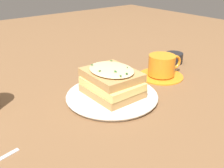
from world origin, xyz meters
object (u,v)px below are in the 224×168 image
at_px(teacup_with_saucer, 162,67).
at_px(sandwich, 112,82).
at_px(condiment_pot, 174,58).
at_px(dinner_plate, 112,96).

bearing_deg(teacup_with_saucer, sandwich, -163.40).
xyz_separation_m(teacup_with_saucer, condiment_pot, (0.06, -0.13, -0.01)).
relative_size(dinner_plate, condiment_pot, 3.93).
relative_size(dinner_plate, teacup_with_saucer, 1.67).
distance_m(sandwich, teacup_with_saucer, 0.21).
bearing_deg(teacup_with_saucer, dinner_plate, -162.99).
relative_size(teacup_with_saucer, condiment_pot, 2.36).
xyz_separation_m(dinner_plate, condiment_pot, (0.07, -0.33, 0.01)).
bearing_deg(sandwich, dinner_plate, 127.88).
bearing_deg(dinner_plate, teacup_with_saucer, -85.09).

